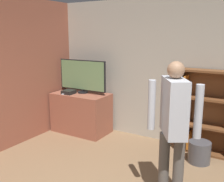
{
  "coord_description": "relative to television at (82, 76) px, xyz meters",
  "views": [
    {
      "loc": [
        1.36,
        -1.56,
        2.03
      ],
      "look_at": [
        -0.7,
        1.92,
        1.16
      ],
      "focal_mm": 42.0,
      "sensor_mm": 36.0,
      "label": 1
    }
  ],
  "objects": [
    {
      "name": "person",
      "position": [
        2.4,
        -1.44,
        -0.14
      ],
      "size": [
        0.64,
        0.54,
        1.74
      ],
      "rotation": [
        0.0,
        0.0,
        -1.03
      ],
      "color": "#56514C",
      "rests_on": "ground_plane"
    },
    {
      "name": "television",
      "position": [
        0.0,
        0.0,
        0.0
      ],
      "size": [
        1.11,
        0.22,
        0.69
      ],
      "color": "black",
      "rests_on": "tv_ledge"
    },
    {
      "name": "remote_loose",
      "position": [
        -0.24,
        -0.31,
        -0.35
      ],
      "size": [
        0.04,
        0.14,
        0.02
      ],
      "color": "white",
      "rests_on": "tv_ledge"
    },
    {
      "name": "bookshelf",
      "position": [
        2.37,
        0.21,
        -0.5
      ],
      "size": [
        0.94,
        0.28,
        1.46
      ],
      "color": "brown",
      "rests_on": "ground_plane"
    },
    {
      "name": "waste_bin",
      "position": [
        2.48,
        -0.22,
        -1.01
      ],
      "size": [
        0.35,
        0.35,
        0.35
      ],
      "color": "#4C4C51",
      "rests_on": "ground_plane"
    },
    {
      "name": "game_console",
      "position": [
        -0.2,
        -0.22,
        -0.32
      ],
      "size": [
        0.23,
        0.24,
        0.08
      ],
      "color": "black",
      "rests_on": "tv_ledge"
    },
    {
      "name": "wall_side_brick",
      "position": [
        -0.66,
        -1.2,
        0.16
      ],
      "size": [
        0.06,
        4.7,
        2.7
      ],
      "color": "#93513D",
      "rests_on": "ground_plane"
    },
    {
      "name": "wall_back",
      "position": [
        1.9,
        0.38,
        0.16
      ],
      "size": [
        7.05,
        0.06,
        2.7
      ],
      "color": "#B2AD9E",
      "rests_on": "ground_plane"
    },
    {
      "name": "tv_ledge",
      "position": [
        -0.0,
        -0.07,
        -0.77
      ],
      "size": [
        1.17,
        0.66,
        0.83
      ],
      "color": "#93513D",
      "rests_on": "ground_plane"
    }
  ]
}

